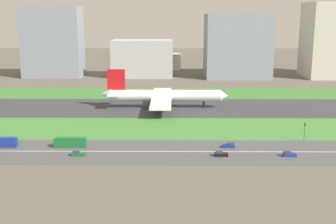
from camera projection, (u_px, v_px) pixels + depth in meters
name	position (u px, v px, depth m)	size (l,w,h in m)	color
ground_plane	(171.00, 108.00, 222.39)	(800.00, 800.00, 0.00)	#5B564C
runway	(171.00, 108.00, 222.37)	(280.00, 46.00, 0.10)	#38383D
grass_median_north	(171.00, 93.00, 262.36)	(280.00, 36.00, 0.10)	#3D7A33
grass_median_south	(170.00, 128.00, 182.38)	(280.00, 36.00, 0.10)	#427F38
highway	(170.00, 152.00, 151.17)	(280.00, 28.00, 0.10)	#4C4C4F
highway_centerline	(170.00, 151.00, 151.16)	(266.00, 0.50, 0.01)	silver
airliner	(162.00, 96.00, 221.05)	(65.00, 56.00, 19.70)	white
bus_0	(1.00, 142.00, 156.18)	(11.60, 2.50, 3.50)	navy
car_0	(221.00, 154.00, 145.96)	(4.40, 1.80, 2.00)	black
car_1	(78.00, 153.00, 146.37)	(4.40, 1.80, 2.00)	#19662D
car_3	(229.00, 145.00, 155.67)	(4.40, 1.80, 2.00)	navy
car_4	(289.00, 154.00, 145.76)	(4.40, 1.80, 2.00)	navy
bus_1	(70.00, 142.00, 155.97)	(11.60, 2.50, 3.50)	#19662D
traffic_light	(305.00, 130.00, 162.48)	(0.36, 0.50, 7.20)	#4C4C51
terminal_building	(53.00, 42.00, 328.56)	(43.63, 24.24, 52.50)	gray
hangar_building	(143.00, 58.00, 330.69)	(45.92, 25.72, 27.91)	#B2B2B7
office_tower	(237.00, 46.00, 327.96)	(47.91, 38.68, 47.14)	gray
cargo_warehouse	(334.00, 40.00, 326.39)	(43.17, 37.20, 55.71)	beige
fuel_tank_west	(170.00, 62.00, 375.99)	(19.94, 19.94, 13.52)	silver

